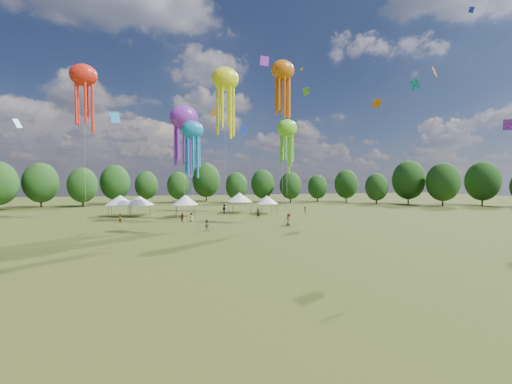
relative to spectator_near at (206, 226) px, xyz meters
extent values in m
plane|color=#384416|center=(3.65, -32.76, -0.77)|extent=(300.00, 300.00, 0.00)
imported|color=gray|center=(0.00, 0.00, 0.00)|extent=(0.85, 0.72, 1.54)
imported|color=gray|center=(-1.14, 11.22, 0.01)|extent=(0.73, 0.89, 1.56)
imported|color=gray|center=(23.04, 17.36, 0.02)|extent=(0.85, 0.94, 1.58)
imported|color=gray|center=(7.03, 24.15, 0.20)|extent=(1.42, 1.34, 1.93)
imported|color=gray|center=(-2.71, 10.75, 0.02)|extent=(1.00, 0.61, 1.58)
imported|color=gray|center=(11.48, 13.25, 0.13)|extent=(1.74, 1.16, 1.79)
imported|color=gray|center=(-12.71, 12.65, 0.01)|extent=(0.66, 0.66, 1.55)
imported|color=gray|center=(13.22, 2.26, 0.16)|extent=(0.86, 1.05, 1.85)
cylinder|color=#47474C|center=(-15.96, 22.09, 0.34)|extent=(0.08, 0.08, 2.22)
cylinder|color=#47474C|center=(-15.96, 25.95, 0.34)|extent=(0.08, 0.08, 2.22)
cylinder|color=#47474C|center=(-12.09, 22.09, 0.34)|extent=(0.08, 0.08, 2.22)
cylinder|color=#47474C|center=(-12.09, 25.95, 0.34)|extent=(0.08, 0.08, 2.22)
cube|color=white|center=(-14.02, 24.02, 1.50)|extent=(4.26, 4.26, 0.10)
cone|color=white|center=(-14.02, 24.02, 2.50)|extent=(5.54, 5.54, 1.90)
cylinder|color=#47474C|center=(-12.36, 21.63, 0.28)|extent=(0.08, 0.08, 2.10)
cylinder|color=#47474C|center=(-12.36, 25.62, 0.28)|extent=(0.08, 0.08, 2.10)
cylinder|color=#47474C|center=(-8.37, 21.63, 0.28)|extent=(0.08, 0.08, 2.10)
cylinder|color=#47474C|center=(-8.37, 25.62, 0.28)|extent=(0.08, 0.08, 2.10)
cube|color=white|center=(-10.37, 23.62, 1.38)|extent=(4.39, 4.39, 0.10)
cone|color=white|center=(-10.37, 23.62, 2.33)|extent=(5.71, 5.71, 1.80)
cylinder|color=#47474C|center=(-3.36, 17.57, 0.37)|extent=(0.08, 0.08, 2.28)
cylinder|color=#47474C|center=(-3.36, 21.02, 0.37)|extent=(0.08, 0.08, 2.28)
cylinder|color=#47474C|center=(0.09, 17.57, 0.37)|extent=(0.08, 0.08, 2.28)
cylinder|color=#47474C|center=(0.09, 21.02, 0.37)|extent=(0.08, 0.08, 2.28)
cube|color=white|center=(-1.63, 19.29, 1.56)|extent=(3.86, 3.86, 0.10)
cone|color=white|center=(-1.63, 19.29, 2.59)|extent=(5.02, 5.02, 1.95)
cylinder|color=#47474C|center=(8.45, 22.26, 0.41)|extent=(0.08, 0.08, 2.35)
cylinder|color=#47474C|center=(8.45, 26.24, 0.41)|extent=(0.08, 0.08, 2.35)
cylinder|color=#47474C|center=(12.42, 22.26, 0.41)|extent=(0.08, 0.08, 2.35)
cylinder|color=#47474C|center=(12.42, 26.24, 0.41)|extent=(0.08, 0.08, 2.35)
cube|color=white|center=(10.43, 24.25, 1.63)|extent=(4.38, 4.38, 0.10)
cone|color=white|center=(10.43, 24.25, 2.68)|extent=(5.69, 5.69, 2.01)
cylinder|color=#47474C|center=(13.92, 18.72, 0.26)|extent=(0.08, 0.08, 2.05)
cylinder|color=#47474C|center=(13.92, 21.94, 0.26)|extent=(0.08, 0.08, 2.05)
cylinder|color=#47474C|center=(17.13, 18.72, 0.26)|extent=(0.08, 0.08, 2.05)
cylinder|color=#47474C|center=(17.13, 21.94, 0.26)|extent=(0.08, 0.08, 2.05)
cube|color=white|center=(15.52, 20.33, 1.33)|extent=(3.61, 3.61, 0.10)
cone|color=white|center=(15.52, 20.33, 2.26)|extent=(4.70, 4.70, 1.76)
ellipsoid|color=purple|center=(-2.44, 8.40, 16.39)|extent=(4.54, 3.18, 3.86)
cylinder|color=beige|center=(-2.44, 8.40, 7.81)|extent=(0.03, 0.03, 17.16)
ellipsoid|color=#FBFF1A|center=(4.70, 10.31, 23.81)|extent=(4.69, 3.28, 3.99)
cylinder|color=beige|center=(4.70, 10.31, 11.52)|extent=(0.03, 0.03, 24.58)
ellipsoid|color=#74DC24|center=(12.90, 2.26, 14.44)|extent=(3.25, 2.28, 2.76)
cylinder|color=beige|center=(12.90, 2.26, 6.83)|extent=(0.03, 0.03, 15.20)
ellipsoid|color=#FC2816|center=(-18.76, 17.15, 24.43)|extent=(4.48, 3.14, 3.81)
cylinder|color=beige|center=(-18.76, 17.15, 11.83)|extent=(0.03, 0.03, 25.20)
ellipsoid|color=#188CD1|center=(-2.13, -3.63, 12.58)|extent=(2.72, 1.90, 2.31)
cylinder|color=beige|center=(-2.13, -3.63, 5.90)|extent=(0.03, 0.03, 13.34)
ellipsoid|color=orange|center=(18.29, 18.23, 29.23)|extent=(4.97, 3.48, 4.22)
cylinder|color=beige|center=(18.29, 18.23, 14.23)|extent=(0.03, 0.03, 30.00)
cube|color=orange|center=(6.33, 34.59, 23.10)|extent=(1.55, 1.20, 1.66)
cube|color=#FBFF1A|center=(28.51, 31.45, 34.91)|extent=(0.41, 0.59, 0.86)
cube|color=#172FD6|center=(6.68, 5.36, 14.33)|extent=(1.22, 0.54, 1.44)
cube|color=#188CD1|center=(27.03, -8.61, 19.22)|extent=(1.04, 0.98, 1.45)
cube|color=orange|center=(28.73, -10.10, 20.62)|extent=(1.04, 1.11, 1.58)
cube|color=#188CD1|center=(-15.50, 29.55, 19.72)|extent=(2.19, 1.11, 2.51)
cube|color=purple|center=(12.39, 12.25, 28.37)|extent=(1.87, 0.90, 2.14)
cube|color=orange|center=(40.56, 17.26, 23.72)|extent=(1.80, 1.38, 2.24)
cube|color=#74DC24|center=(26.58, 24.58, 27.30)|extent=(1.08, 1.37, 1.97)
cube|color=#172FD6|center=(36.72, -8.52, 30.63)|extent=(0.54, 0.57, 0.86)
cube|color=#188CD1|center=(-34.39, 32.45, 18.06)|extent=(1.18, 1.63, 2.12)
cube|color=#E644A9|center=(7.21, 18.92, 13.39)|extent=(0.60, 1.17, 1.19)
cube|color=purple|center=(40.00, -11.61, 13.98)|extent=(1.03, 0.77, 1.48)
cylinder|color=#38281C|center=(-37.04, 52.73, 0.94)|extent=(0.44, 0.44, 3.41)
ellipsoid|color=#1F4617|center=(-37.04, 52.73, 5.84)|extent=(8.53, 8.53, 10.66)
cylinder|color=#38281C|center=(-26.95, 52.26, 0.76)|extent=(0.44, 0.44, 3.07)
ellipsoid|color=#1F4617|center=(-26.95, 52.26, 5.17)|extent=(7.66, 7.66, 9.58)
cylinder|color=#38281C|center=(-19.86, 60.58, 0.95)|extent=(0.44, 0.44, 3.43)
ellipsoid|color=#1F4617|center=(-19.86, 60.58, 5.88)|extent=(8.58, 8.58, 10.73)
cylinder|color=#38281C|center=(-11.11, 66.20, 0.70)|extent=(0.44, 0.44, 2.95)
ellipsoid|color=#1F4617|center=(-11.11, 66.20, 4.94)|extent=(7.37, 7.37, 9.21)
cylinder|color=#38281C|center=(-1.05, 62.30, 0.68)|extent=(0.44, 0.44, 2.89)
ellipsoid|color=#1F4617|center=(-1.05, 62.30, 4.84)|extent=(7.23, 7.23, 9.04)
cylinder|color=#38281C|center=(8.56, 66.73, 1.15)|extent=(0.44, 0.44, 3.84)
ellipsoid|color=#1F4617|center=(8.56, 66.73, 6.67)|extent=(9.60, 9.60, 11.99)
cylinder|color=#38281C|center=(16.84, 55.68, 0.65)|extent=(0.44, 0.44, 2.84)
ellipsoid|color=#1F4617|center=(16.84, 55.68, 4.74)|extent=(7.11, 7.11, 8.89)
cylinder|color=#38281C|center=(26.58, 58.28, 0.81)|extent=(0.44, 0.44, 3.16)
ellipsoid|color=#1F4617|center=(26.58, 58.28, 5.36)|extent=(7.91, 7.91, 9.88)
cylinder|color=#38281C|center=(34.34, 52.53, 0.67)|extent=(0.44, 0.44, 2.88)
ellipsoid|color=#1F4617|center=(34.34, 52.53, 4.82)|extent=(7.21, 7.21, 9.01)
cylinder|color=#38281C|center=(45.16, 54.48, 0.55)|extent=(0.44, 0.44, 2.63)
ellipsoid|color=#1F4617|center=(45.16, 54.48, 4.33)|extent=(6.57, 6.57, 8.22)
cylinder|color=#38281C|center=(54.16, 50.97, 0.79)|extent=(0.44, 0.44, 3.13)
ellipsoid|color=#1F4617|center=(54.16, 50.97, 5.29)|extent=(7.81, 7.81, 9.77)
cylinder|color=#38281C|center=(57.29, 39.05, 0.59)|extent=(0.44, 0.44, 2.72)
ellipsoid|color=#1F4617|center=(57.29, 39.05, 4.50)|extent=(6.80, 6.80, 8.50)
cylinder|color=#38281C|center=(66.61, 36.16, 1.14)|extent=(0.44, 0.44, 3.81)
ellipsoid|color=#1F4617|center=(66.61, 36.16, 6.61)|extent=(9.52, 9.52, 11.90)
cylinder|color=#38281C|center=(70.22, 27.04, 0.99)|extent=(0.44, 0.44, 3.51)
ellipsoid|color=#1F4617|center=(70.22, 27.04, 6.03)|extent=(8.78, 8.78, 10.97)
cylinder|color=#38281C|center=(83.03, 25.50, 1.05)|extent=(0.44, 0.44, 3.64)
ellipsoid|color=#1F4617|center=(83.03, 25.50, 6.28)|extent=(9.10, 9.10, 11.37)
camera|label=1|loc=(-5.66, -43.97, 6.14)|focal=22.21mm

